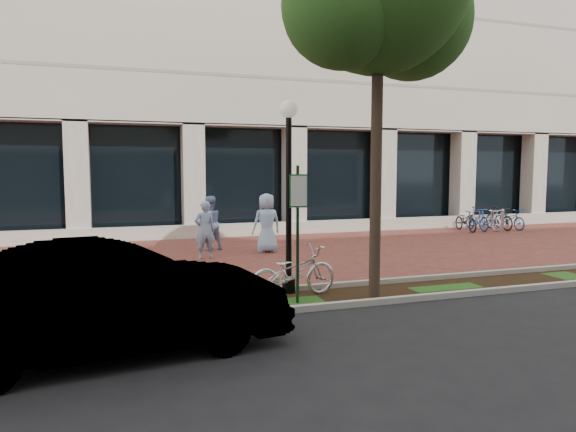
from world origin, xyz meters
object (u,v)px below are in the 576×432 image
object	(u,v)px
locked_bicycle	(293,272)
pedestrian_mid	(209,223)
sedan_near_curb	(113,299)
lamppost	(289,185)
bollard	(502,222)
bike_rack_cluster	(488,219)
parking_sign	(298,217)
pedestrian_right	(267,223)
pedestrian_left	(205,230)

from	to	relation	value
locked_bicycle	pedestrian_mid	bearing A→B (deg)	-8.79
locked_bicycle	sedan_near_curb	size ratio (longest dim) A/B	0.41
lamppost	locked_bicycle	size ratio (longest dim) A/B	2.00
lamppost	bollard	distance (m)	12.81
lamppost	bike_rack_cluster	xyz separation A→B (m)	(11.42, 7.72, -1.76)
parking_sign	bike_rack_cluster	world-z (taller)	parking_sign
pedestrian_right	bike_rack_cluster	size ratio (longest dim) A/B	0.61
lamppost	pedestrian_mid	size ratio (longest dim) A/B	2.28
parking_sign	locked_bicycle	size ratio (longest dim) A/B	1.33
bike_rack_cluster	sedan_near_curb	xyz separation A→B (m)	(-14.81, -10.29, 0.32)
pedestrian_right	bike_rack_cluster	xyz separation A→B (m)	(10.39, 2.59, -0.45)
pedestrian_left	bollard	bearing A→B (deg)	-178.15
pedestrian_left	pedestrian_right	bearing A→B (deg)	-172.58
pedestrian_mid	bollard	xyz separation A→B (m)	(11.55, 0.32, -0.35)
parking_sign	locked_bicycle	bearing A→B (deg)	92.18
parking_sign	pedestrian_left	distance (m)	5.62
locked_bicycle	bollard	world-z (taller)	locked_bicycle
lamppost	pedestrian_right	bearing A→B (deg)	78.73
pedestrian_right	locked_bicycle	bearing A→B (deg)	72.83
parking_sign	sedan_near_curb	world-z (taller)	parking_sign
parking_sign	pedestrian_right	distance (m)	6.14
pedestrian_mid	sedan_near_curb	size ratio (longest dim) A/B	0.36
parking_sign	sedan_near_curb	xyz separation A→B (m)	(-3.28, -1.71, -0.87)
sedan_near_curb	locked_bicycle	bearing A→B (deg)	-64.70
parking_sign	locked_bicycle	distance (m)	1.22
pedestrian_left	bollard	xyz separation A→B (m)	(11.92, 1.74, -0.31)
parking_sign	pedestrian_mid	xyz separation A→B (m)	(-0.46, 6.92, -0.79)
pedestrian_right	pedestrian_mid	bearing A→B (deg)	-36.66
pedestrian_mid	bike_rack_cluster	bearing A→B (deg)	165.72
parking_sign	pedestrian_right	xyz separation A→B (m)	(1.13, 5.98, -0.74)
locked_bicycle	sedan_near_curb	xyz separation A→B (m)	(-3.35, -2.16, 0.26)
locked_bicycle	bike_rack_cluster	world-z (taller)	locked_bicycle
locked_bicycle	pedestrian_left	xyz separation A→B (m)	(-0.90, 5.06, 0.31)
pedestrian_right	pedestrian_left	bearing A→B (deg)	7.61
pedestrian_mid	pedestrian_right	xyz separation A→B (m)	(1.59, -0.93, 0.05)
pedestrian_right	bike_rack_cluster	bearing A→B (deg)	-172.25
pedestrian_left	bike_rack_cluster	distance (m)	12.75
lamppost	pedestrian_mid	world-z (taller)	lamppost
locked_bicycle	bike_rack_cluster	xyz separation A→B (m)	(11.46, 8.13, -0.05)
locked_bicycle	pedestrian_right	distance (m)	5.66
pedestrian_mid	bike_rack_cluster	distance (m)	12.11
lamppost	bollard	xyz separation A→B (m)	(10.98, 6.38, -1.71)
pedestrian_left	pedestrian_mid	size ratio (longest dim) A/B	0.96
bollard	bike_rack_cluster	xyz separation A→B (m)	(0.44, 1.34, -0.05)
parking_sign	bollard	xyz separation A→B (m)	(11.09, 7.24, -1.14)
lamppost	bollard	size ratio (longest dim) A/B	3.91
lamppost	bike_rack_cluster	world-z (taller)	lamppost
pedestrian_left	sedan_near_curb	world-z (taller)	pedestrian_left
parking_sign	lamppost	size ratio (longest dim) A/B	0.67
locked_bicycle	pedestrian_mid	distance (m)	6.51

